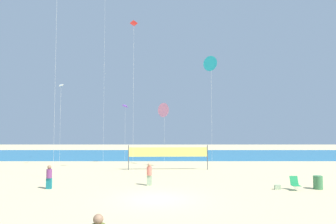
{
  "coord_description": "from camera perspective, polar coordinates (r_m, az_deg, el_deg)",
  "views": [
    {
      "loc": [
        0.65,
        -17.47,
        3.98
      ],
      "look_at": [
        0.76,
        6.77,
        5.33
      ],
      "focal_mm": 32.52,
      "sensor_mm": 36.0,
      "label": 1
    }
  ],
  "objects": [
    {
      "name": "beachgoer_plum_shirt",
      "position": [
        22.09,
        -21.65,
        -11.13
      ],
      "size": [
        0.36,
        0.36,
        1.57
      ],
      "rotation": [
        0.0,
        0.0,
        1.17
      ],
      "color": "#19727A",
      "rests_on": "ground"
    },
    {
      "name": "kite_white_diamond",
      "position": [
        34.44,
        -19.72,
        4.5
      ],
      "size": [
        0.53,
        0.52,
        8.8
      ],
      "color": "silver",
      "rests_on": "ground"
    },
    {
      "name": "folding_beach_chair",
      "position": [
        21.93,
        22.42,
        -12.16
      ],
      "size": [
        0.52,
        0.65,
        0.89
      ],
      "rotation": [
        0.0,
        0.0,
        -0.78
      ],
      "color": "#1E8C4C",
      "rests_on": "ground"
    },
    {
      "name": "kite_cyan_delta",
      "position": [
        30.38,
        7.85,
        8.9
      ],
      "size": [
        1.49,
        1.24,
        11.07
      ],
      "color": "silver",
      "rests_on": "ground"
    },
    {
      "name": "kite_blue_diamond",
      "position": [
        38.84,
        -12.01,
        19.76
      ],
      "size": [
        0.69,
        0.69,
        20.16
      ],
      "color": "silver",
      "rests_on": "ground"
    },
    {
      "name": "trash_barrel",
      "position": [
        22.89,
        26.03,
        -11.76
      ],
      "size": [
        0.6,
        0.6,
        0.87
      ],
      "primitive_type": "cylinder",
      "color": "#3F7F4C",
      "rests_on": "ground"
    },
    {
      "name": "ground_plane",
      "position": [
        17.93,
        -2.42,
        -16.0
      ],
      "size": [
        120.0,
        120.0,
        0.0
      ],
      "primitive_type": "plane",
      "color": "#D1BC89"
    },
    {
      "name": "kite_violet_diamond",
      "position": [
        35.47,
        -8.23,
        1.12
      ],
      "size": [
        0.89,
        0.89,
        6.86
      ],
      "color": "silver",
      "rests_on": "ground"
    },
    {
      "name": "kite_red_diamond",
      "position": [
        29.54,
        -6.67,
        15.67
      ],
      "size": [
        0.56,
        0.56,
        14.03
      ],
      "color": "silver",
      "rests_on": "ground"
    },
    {
      "name": "ocean_band",
      "position": [
        47.76,
        -1.05,
        -7.96
      ],
      "size": [
        120.0,
        20.0,
        0.01
      ],
      "primitive_type": "cube",
      "color": "#1E6B99",
      "rests_on": "ground"
    },
    {
      "name": "volleyball_net",
      "position": [
        29.87,
        -0.23,
        -7.69
      ],
      "size": [
        7.76,
        0.34,
        2.4
      ],
      "color": "#4C4C51",
      "rests_on": "ground"
    },
    {
      "name": "beachgoer_coral_shirt",
      "position": [
        21.89,
        -3.78,
        -11.4
      ],
      "size": [
        0.36,
        0.36,
        1.59
      ],
      "rotation": [
        0.0,
        0.0,
        3.76
      ],
      "color": "#99B28C",
      "rests_on": "ground"
    },
    {
      "name": "kite_pink_delta",
      "position": [
        33.24,
        -0.94,
        0.36
      ],
      "size": [
        1.43,
        1.25,
        6.81
      ],
      "color": "silver",
      "rests_on": "ground"
    },
    {
      "name": "beach_handbag",
      "position": [
        21.77,
        19.57,
        -13.11
      ],
      "size": [
        0.39,
        0.19,
        0.31
      ],
      "primitive_type": "cube",
      "color": "#99B28C",
      "rests_on": "ground"
    }
  ]
}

